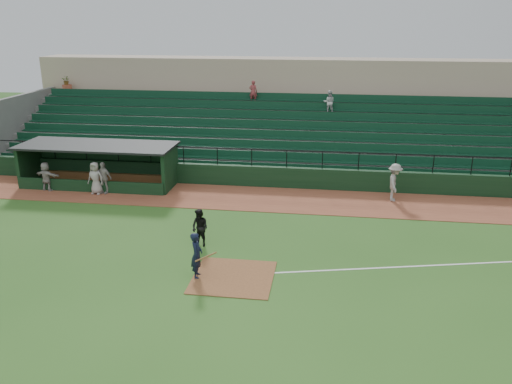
# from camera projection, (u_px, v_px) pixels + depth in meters

# --- Properties ---
(ground) EXTENTS (90.00, 90.00, 0.00)m
(ground) POSITION_uv_depth(u_px,v_px,m) (238.00, 266.00, 20.57)
(ground) COLOR #29541B
(ground) RESTS_ON ground
(warning_track) EXTENTS (40.00, 4.00, 0.03)m
(warning_track) POSITION_uv_depth(u_px,v_px,m) (264.00, 199.00, 28.08)
(warning_track) COLOR brown
(warning_track) RESTS_ON ground
(home_plate_dirt) EXTENTS (3.00, 3.00, 0.03)m
(home_plate_dirt) POSITION_uv_depth(u_px,v_px,m) (233.00, 277.00, 19.63)
(home_plate_dirt) COLOR brown
(home_plate_dirt) RESTS_ON ground
(foul_line) EXTENTS (17.49, 4.44, 0.01)m
(foul_line) POSITION_uv_depth(u_px,v_px,m) (443.00, 265.00, 20.61)
(foul_line) COLOR white
(foul_line) RESTS_ON ground
(stadium_structure) EXTENTS (38.00, 13.08, 6.40)m
(stadium_structure) POSITION_uv_depth(u_px,v_px,m) (280.00, 126.00, 35.29)
(stadium_structure) COLOR black
(stadium_structure) RESTS_ON ground
(dugout) EXTENTS (8.90, 3.20, 2.42)m
(dugout) POSITION_uv_depth(u_px,v_px,m) (102.00, 161.00, 30.44)
(dugout) COLOR black
(dugout) RESTS_ON ground
(batter_at_plate) EXTENTS (1.05, 0.72, 1.78)m
(batter_at_plate) POSITION_uv_depth(u_px,v_px,m) (197.00, 255.00, 19.40)
(batter_at_plate) COLOR black
(batter_at_plate) RESTS_ON ground
(umpire) EXTENTS (0.98, 0.91, 1.62)m
(umpire) POSITION_uv_depth(u_px,v_px,m) (200.00, 228.00, 22.13)
(umpire) COLOR black
(umpire) RESTS_ON ground
(runner) EXTENTS (0.85, 1.35, 2.01)m
(runner) POSITION_uv_depth(u_px,v_px,m) (395.00, 182.00, 27.48)
(runner) COLOR gray
(runner) RESTS_ON warning_track
(dugout_player_a) EXTENTS (1.11, 0.67, 1.77)m
(dugout_player_a) POSITION_uv_depth(u_px,v_px,m) (103.00, 178.00, 28.70)
(dugout_player_a) COLOR #A6A09B
(dugout_player_a) RESTS_ON warning_track
(dugout_player_b) EXTENTS (0.91, 0.63, 1.79)m
(dugout_player_b) POSITION_uv_depth(u_px,v_px,m) (95.00, 178.00, 28.60)
(dugout_player_b) COLOR #A19C97
(dugout_player_b) RESTS_ON warning_track
(dugout_player_c) EXTENTS (1.59, 0.81, 1.63)m
(dugout_player_c) POSITION_uv_depth(u_px,v_px,m) (46.00, 176.00, 29.17)
(dugout_player_c) COLOR #A7A19C
(dugout_player_c) RESTS_ON warning_track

